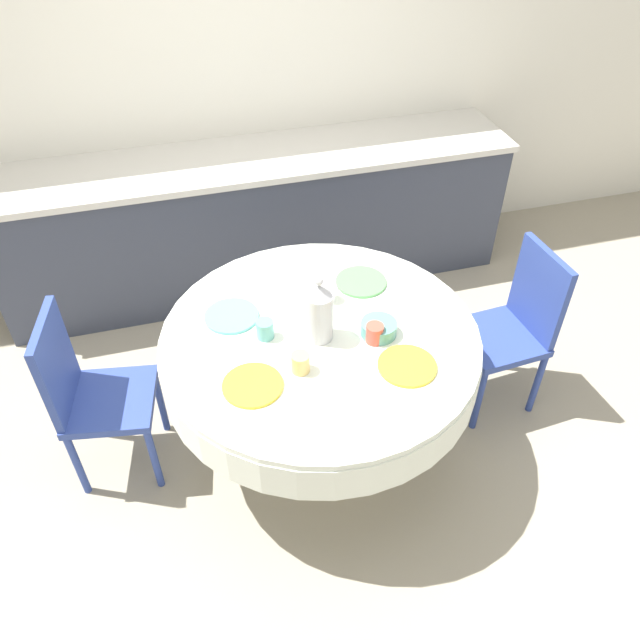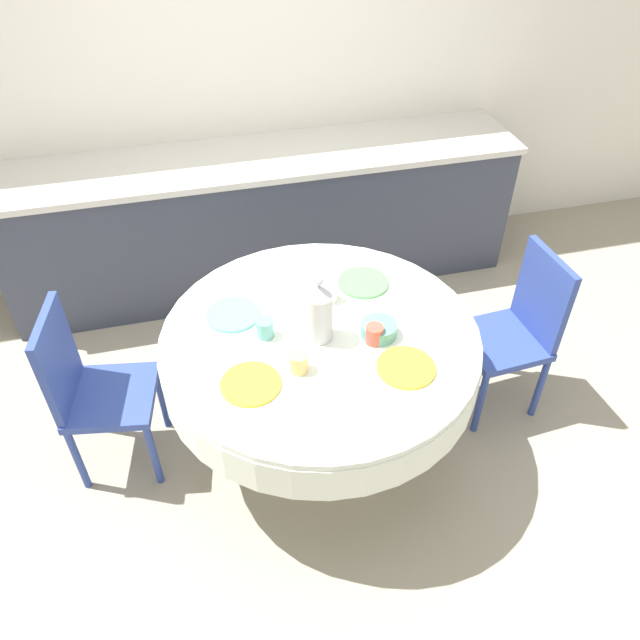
# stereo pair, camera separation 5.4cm
# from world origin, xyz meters

# --- Properties ---
(ground_plane) EXTENTS (12.00, 12.00, 0.00)m
(ground_plane) POSITION_xyz_m (0.00, 0.00, 0.00)
(ground_plane) COLOR #9E937F
(wall_back) EXTENTS (7.00, 0.05, 2.60)m
(wall_back) POSITION_xyz_m (0.00, 1.84, 1.30)
(wall_back) COLOR silver
(wall_back) RESTS_ON ground_plane
(kitchen_counter) EXTENTS (3.24, 0.64, 0.91)m
(kitchen_counter) POSITION_xyz_m (0.00, 1.50, 0.46)
(kitchen_counter) COLOR #383D4C
(kitchen_counter) RESTS_ON ground_plane
(dining_table) EXTENTS (1.43, 1.43, 0.77)m
(dining_table) POSITION_xyz_m (0.00, 0.00, 0.65)
(dining_table) COLOR tan
(dining_table) RESTS_ON ground_plane
(chair_left) EXTENTS (0.43, 0.43, 0.93)m
(chair_left) POSITION_xyz_m (1.06, 0.07, 0.51)
(chair_left) COLOR #2D428E
(chair_left) RESTS_ON ground_plane
(chair_right) EXTENTS (0.46, 0.46, 0.93)m
(chair_right) POSITION_xyz_m (-1.05, 0.18, 0.51)
(chair_right) COLOR #2D428E
(chair_right) RESTS_ON ground_plane
(plate_near_left) EXTENTS (0.25, 0.25, 0.01)m
(plate_near_left) POSITION_xyz_m (-0.35, -0.23, 0.77)
(plate_near_left) COLOR yellow
(plate_near_left) RESTS_ON dining_table
(cup_near_left) EXTENTS (0.08, 0.08, 0.09)m
(cup_near_left) POSITION_xyz_m (-0.14, -0.20, 0.81)
(cup_near_left) COLOR #DBB766
(cup_near_left) RESTS_ON dining_table
(plate_near_right) EXTENTS (0.25, 0.25, 0.01)m
(plate_near_right) POSITION_xyz_m (0.30, -0.30, 0.77)
(plate_near_right) COLOR yellow
(plate_near_right) RESTS_ON dining_table
(cup_near_right) EXTENTS (0.08, 0.08, 0.09)m
(cup_near_right) POSITION_xyz_m (0.22, -0.11, 0.81)
(cup_near_right) COLOR #CC4C3D
(cup_near_right) RESTS_ON dining_table
(plate_far_left) EXTENTS (0.25, 0.25, 0.01)m
(plate_far_left) POSITION_xyz_m (-0.36, 0.22, 0.77)
(plate_far_left) COLOR #60BCB7
(plate_far_left) RESTS_ON dining_table
(cup_far_left) EXTENTS (0.08, 0.08, 0.09)m
(cup_far_left) POSITION_xyz_m (-0.24, 0.05, 0.81)
(cup_far_left) COLOR #5BA39E
(cup_far_left) RESTS_ON dining_table
(plate_far_right) EXTENTS (0.25, 0.25, 0.01)m
(plate_far_right) POSITION_xyz_m (0.29, 0.30, 0.77)
(plate_far_right) COLOR #5BA85B
(plate_far_right) RESTS_ON dining_table
(cup_far_right) EXTENTS (0.08, 0.08, 0.09)m
(cup_far_right) POSITION_xyz_m (0.10, 0.22, 0.81)
(cup_far_right) COLOR white
(cup_far_right) RESTS_ON dining_table
(coffee_carafe) EXTENTS (0.12, 0.12, 0.33)m
(coffee_carafe) POSITION_xyz_m (-0.01, -0.02, 0.91)
(coffee_carafe) COLOR #B2B2B7
(coffee_carafe) RESTS_ON dining_table
(fruit_bowl) EXTENTS (0.16, 0.16, 0.06)m
(fruit_bowl) POSITION_xyz_m (0.25, -0.07, 0.80)
(fruit_bowl) COLOR #569993
(fruit_bowl) RESTS_ON dining_table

